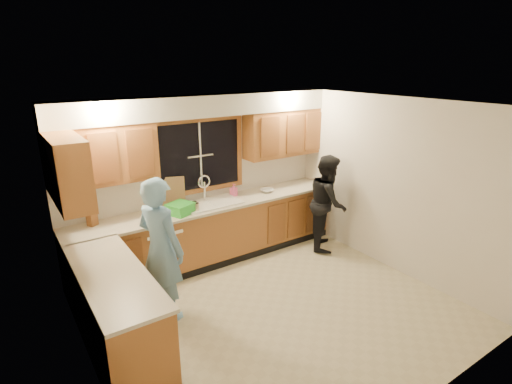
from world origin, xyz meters
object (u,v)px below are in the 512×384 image
at_px(dishwasher, 159,250).
at_px(dish_crate, 180,208).
at_px(soap_bottle, 234,190).
at_px(knife_block, 92,218).
at_px(sink, 211,207).
at_px(woman, 328,202).
at_px(bowl, 267,190).
at_px(stove, 133,344).
at_px(man, 161,249).

bearing_deg(dishwasher, dish_crate, -16.78).
relative_size(dishwasher, soap_bottle, 4.17).
xyz_separation_m(knife_block, dish_crate, (1.11, -0.25, -0.03)).
relative_size(sink, woman, 0.55).
distance_m(woman, bowl, 1.00).
relative_size(stove, knife_block, 4.37).
xyz_separation_m(soap_bottle, bowl, (0.55, -0.14, -0.07)).
bearing_deg(dishwasher, sink, 0.99).
xyz_separation_m(sink, man, (-1.15, -0.93, 0.01)).
relative_size(man, dish_crate, 5.48).
bearing_deg(bowl, soap_bottle, 165.95).
bearing_deg(knife_block, bowl, -34.34).
bearing_deg(knife_block, dish_crate, -43.80).
bearing_deg(dishwasher, bowl, 0.27).
bearing_deg(woman, soap_bottle, 101.55).
bearing_deg(soap_bottle, knife_block, 179.84).
xyz_separation_m(man, dish_crate, (0.61, 0.82, 0.12)).
distance_m(woman, knife_block, 3.53).
distance_m(stove, dish_crate, 2.20).
bearing_deg(knife_block, soap_bottle, -31.44).
xyz_separation_m(stove, knife_block, (0.15, 1.96, 0.57)).
distance_m(knife_block, soap_bottle, 2.13).
relative_size(knife_block, dish_crate, 0.65).
xyz_separation_m(dishwasher, soap_bottle, (1.33, 0.15, 0.61)).
height_order(stove, knife_block, knife_block).
height_order(dish_crate, soap_bottle, soap_bottle).
bearing_deg(stove, woman, 18.33).
height_order(stove, dish_crate, dish_crate).
xyz_separation_m(sink, dishwasher, (-0.85, -0.01, -0.45)).
bearing_deg(stove, man, 53.75).
height_order(man, bowl, man).
bearing_deg(stove, knife_block, 85.60).
relative_size(stove, soap_bottle, 4.58).
bearing_deg(bowl, knife_block, 176.93).
bearing_deg(bowl, stove, -147.25).
distance_m(sink, soap_bottle, 0.52).
xyz_separation_m(dishwasher, man, (-0.30, -0.92, 0.46)).
xyz_separation_m(sink, stove, (-1.80, -1.82, -0.41)).
xyz_separation_m(sink, woman, (1.79, -0.64, -0.09)).
height_order(sink, man, man).
height_order(stove, woman, woman).
relative_size(sink, dish_crate, 2.70).
xyz_separation_m(sink, soap_bottle, (0.48, 0.13, 0.15)).
height_order(dishwasher, woman, woman).
height_order(sink, bowl, sink).
xyz_separation_m(woman, soap_bottle, (-1.31, 0.77, 0.24)).
height_order(sink, stove, sink).
distance_m(stove, knife_block, 2.05).
bearing_deg(dishwasher, knife_block, 169.20).
bearing_deg(dish_crate, stove, -126.43).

